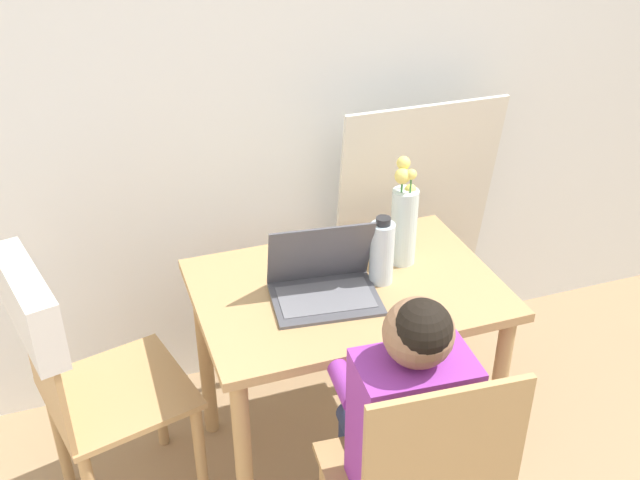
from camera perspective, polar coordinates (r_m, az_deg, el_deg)
name	(u,v)px	position (r m, az deg, el deg)	size (l,w,h in m)	color
wall_back	(352,48)	(2.68, 2.49, 14.40)	(6.40, 0.05, 2.50)	white
dining_table	(346,315)	(2.36, 2.01, -5.74)	(0.92, 0.64, 0.71)	tan
chair_spare	(69,358)	(2.25, -18.60, -8.53)	(0.51, 0.49, 0.94)	tan
person_seated	(403,414)	(1.96, 6.31, -13.03)	(0.32, 0.44, 1.03)	purple
laptop	(323,280)	(2.22, 0.25, -3.05)	(0.34, 0.27, 0.23)	#4C4C51
flower_vase	(404,220)	(2.35, 6.41, 1.54)	(0.08, 0.08, 0.36)	silver
water_bottle	(382,252)	(2.27, 4.74, -0.91)	(0.07, 0.07, 0.22)	silver
cardboard_panel	(410,233)	(2.91, 6.91, 0.53)	(0.62, 0.17, 1.09)	silver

